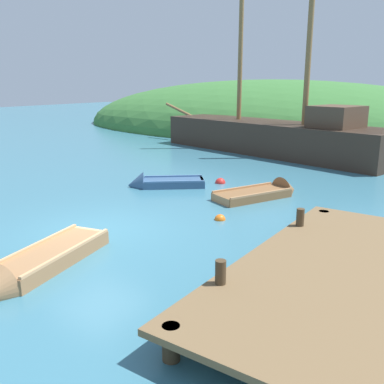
% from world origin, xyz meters
% --- Properties ---
extents(ground_plane, '(120.00, 120.00, 0.00)m').
position_xyz_m(ground_plane, '(0.00, 0.00, 0.00)').
color(ground_plane, teal).
extents(shore_hill, '(39.89, 20.97, 8.74)m').
position_xyz_m(shore_hill, '(-7.59, 28.16, 0.00)').
color(shore_hill, '#387033').
rests_on(shore_hill, ground).
extents(sailing_ship, '(17.42, 7.01, 11.58)m').
position_xyz_m(sailing_ship, '(-1.52, 15.59, 0.69)').
color(sailing_ship, '#38281E').
rests_on(sailing_ship, ground).
extents(rowboat_near_dock, '(1.88, 4.05, 1.02)m').
position_xyz_m(rowboat_near_dock, '(1.05, -2.85, 0.11)').
color(rowboat_near_dock, '#9E7047').
rests_on(rowboat_near_dock, ground).
extents(rowboat_portside, '(2.47, 3.66, 1.11)m').
position_xyz_m(rowboat_portside, '(2.43, 6.16, 0.08)').
color(rowboat_portside, brown).
rests_on(rowboat_portside, ground).
extents(rowboat_far, '(3.07, 2.79, 1.07)m').
position_xyz_m(rowboat_far, '(-1.77, 5.13, 0.08)').
color(rowboat_far, '#335175').
rests_on(rowboat_far, ground).
extents(buoy_red, '(0.44, 0.44, 0.44)m').
position_xyz_m(buoy_red, '(-0.06, 7.05, 0.00)').
color(buoy_red, red).
rests_on(buoy_red, ground).
extents(buoy_orange, '(0.34, 0.34, 0.34)m').
position_xyz_m(buoy_orange, '(2.48, 2.77, 0.00)').
color(buoy_orange, orange).
rests_on(buoy_orange, ground).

